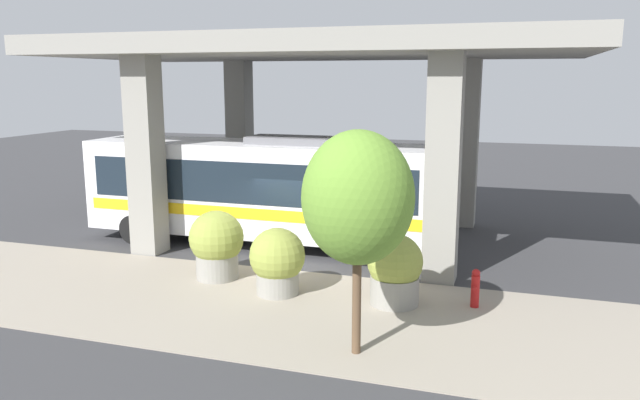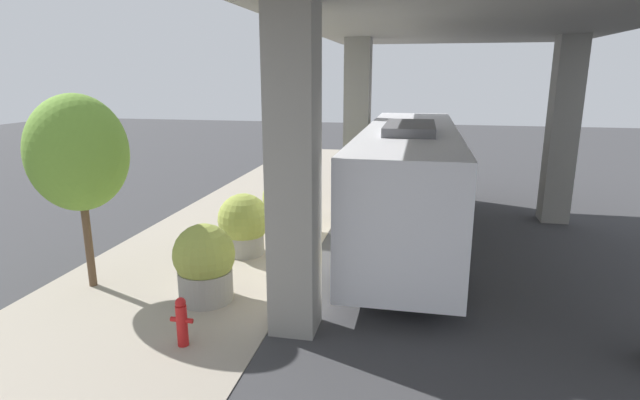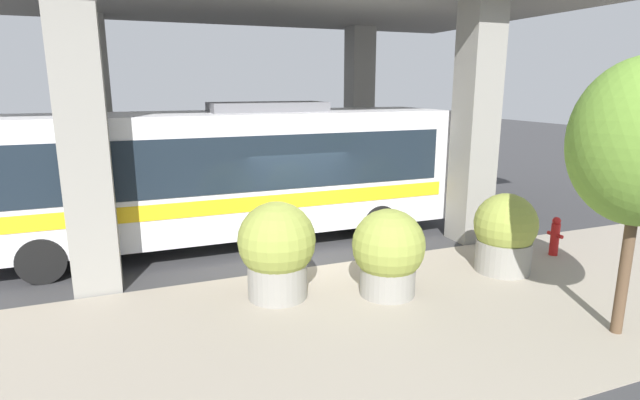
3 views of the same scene
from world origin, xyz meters
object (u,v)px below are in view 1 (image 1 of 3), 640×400
object	(u,v)px
planter_middle	(395,270)
planter_back	(217,244)
planter_front	(277,261)
bus	(261,186)
street_tree_near	(358,198)
fire_hydrant	(475,288)

from	to	relation	value
planter_middle	planter_back	xyz separation A→B (m)	(0.50, 5.16, 0.10)
planter_front	planter_back	distance (m)	2.21
bus	street_tree_near	xyz separation A→B (m)	(-7.35, -5.23, 1.25)
bus	fire_hydrant	distance (m)	8.47
planter_middle	planter_back	bearing A→B (deg)	84.49
fire_hydrant	planter_front	xyz separation A→B (m)	(-0.57, 5.00, 0.39)
street_tree_near	fire_hydrant	bearing A→B (deg)	-31.87
fire_hydrant	planter_back	distance (m)	7.11
bus	fire_hydrant	bearing A→B (deg)	-118.05
planter_middle	planter_front	bearing A→B (deg)	93.46
street_tree_near	bus	bearing A→B (deg)	35.43
planter_middle	fire_hydrant	bearing A→B (deg)	-78.71
fire_hydrant	street_tree_near	xyz separation A→B (m)	(-3.43, 2.13, 2.76)
bus	planter_front	xyz separation A→B (m)	(-4.49, -2.36, -1.11)
fire_hydrant	planter_middle	xyz separation A→B (m)	(-0.39, 1.93, 0.39)
planter_middle	street_tree_near	world-z (taller)	street_tree_near
street_tree_near	planter_back	bearing A→B (deg)	54.52
bus	planter_middle	distance (m)	7.02
planter_middle	bus	bearing A→B (deg)	51.56
planter_front	street_tree_near	world-z (taller)	street_tree_near
fire_hydrant	planter_back	size ratio (longest dim) A/B	0.51
bus	planter_back	world-z (taller)	bus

